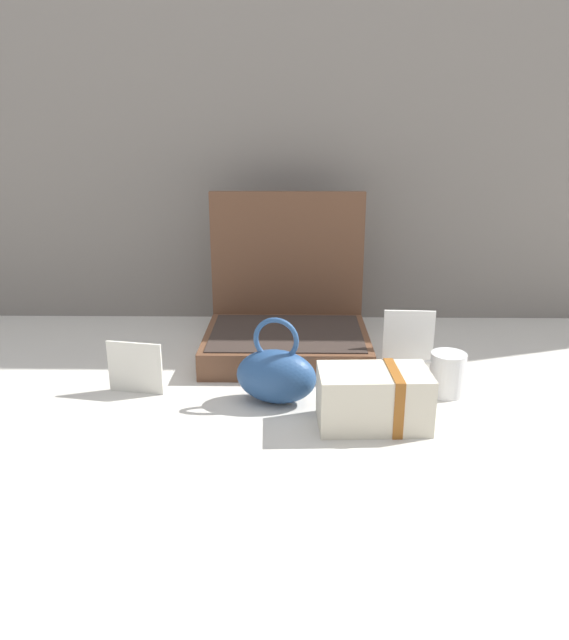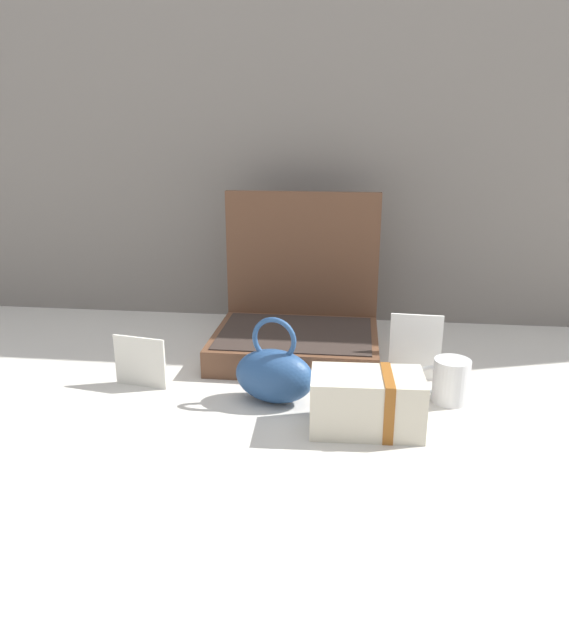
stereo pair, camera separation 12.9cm
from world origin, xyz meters
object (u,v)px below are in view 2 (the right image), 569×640
(cream_toiletry_bag, at_px, (368,402))
(info_card_left, at_px, (140,362))
(coffee_mug, at_px, (450,381))
(teal_pouch_handbag, at_px, (274,374))
(poster_card_right, at_px, (415,347))
(open_suitcase, at_px, (296,320))

(cream_toiletry_bag, height_order, info_card_left, info_card_left)
(cream_toiletry_bag, bearing_deg, info_card_left, 164.46)
(coffee_mug, bearing_deg, teal_pouch_handbag, -173.04)
(cream_toiletry_bag, xyz_separation_m, coffee_mug, (0.18, 0.15, -0.01))
(coffee_mug, distance_m, poster_card_right, 0.14)
(open_suitcase, relative_size, info_card_left, 3.27)
(info_card_left, bearing_deg, teal_pouch_handbag, 2.57)
(cream_toiletry_bag, distance_m, info_card_left, 0.54)
(cream_toiletry_bag, bearing_deg, coffee_mug, 39.40)
(teal_pouch_handbag, bearing_deg, cream_toiletry_bag, -26.43)
(open_suitcase, relative_size, poster_card_right, 2.62)
(info_card_left, bearing_deg, poster_card_right, 21.12)
(coffee_mug, xyz_separation_m, info_card_left, (-0.70, -0.00, 0.01))
(info_card_left, bearing_deg, open_suitcase, 49.36)
(open_suitcase, height_order, cream_toiletry_bag, open_suitcase)
(cream_toiletry_bag, relative_size, info_card_left, 1.75)
(cream_toiletry_bag, xyz_separation_m, poster_card_right, (0.11, 0.26, 0.02))
(teal_pouch_handbag, xyz_separation_m, info_card_left, (-0.32, 0.04, -0.00))
(cream_toiletry_bag, distance_m, coffee_mug, 0.23)
(open_suitcase, bearing_deg, coffee_mug, -36.34)
(cream_toiletry_bag, distance_m, poster_card_right, 0.29)
(info_card_left, xyz_separation_m, poster_card_right, (0.63, 0.12, 0.02))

